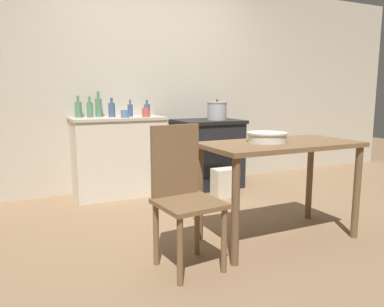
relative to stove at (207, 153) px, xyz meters
The scene contains 17 objects.
ground_plane 1.44m from the stove, 116.61° to the right, with size 14.00×14.00×0.00m, color #896B4C.
wall_back 1.11m from the stove, 150.23° to the left, with size 8.00×0.07×2.55m.
counter_cabinet 1.11m from the stove, behind, with size 1.03×0.53×0.90m.
stove is the anchor object (origin of this frame).
work_table 1.82m from the stove, 99.27° to the right, with size 1.24×0.63×0.79m.
chair 2.22m from the stove, 121.94° to the right, with size 0.44×0.44×0.96m.
flour_sack 0.58m from the stove, 94.86° to the right, with size 0.27×0.19×0.32m, color beige.
stock_pot 0.54m from the stove, 40.93° to the right, with size 0.25×0.25×0.25m.
mixing_bowl_large 1.82m from the stove, 102.57° to the right, with size 0.32×0.32×0.08m.
bottle_far_left 1.29m from the stove, behind, with size 0.08×0.08×0.22m.
bottle_left 1.51m from the stove, behind, with size 0.07×0.07×0.23m.
bottle_mid_left 1.10m from the stove, behind, with size 0.06×0.06×0.19m.
bottle_center_left 1.63m from the stove, behind, with size 0.08×0.08×0.24m.
bottle_center 0.92m from the stove, 166.13° to the left, with size 0.07×0.07×0.19m.
bottle_center_right 1.43m from the stove, behind, with size 0.07×0.07×0.28m.
cup_mid_right 0.97m from the stove, behind, with size 0.09×0.09×0.10m, color #B74C42.
cup_right 1.18m from the stove, behind, with size 0.09×0.09×0.08m, color #4C6B99.
Camera 1 is at (-1.55, -2.87, 1.17)m, focal length 35.00 mm.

